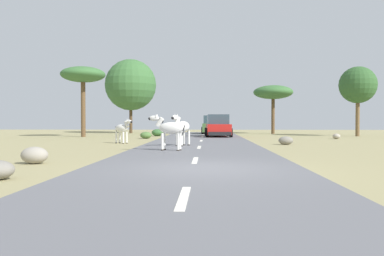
# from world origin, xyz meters

# --- Properties ---
(ground_plane) EXTENTS (90.00, 90.00, 0.00)m
(ground_plane) POSITION_xyz_m (0.00, 0.00, 0.00)
(ground_plane) COLOR #998E60
(road) EXTENTS (6.00, 64.00, 0.05)m
(road) POSITION_xyz_m (-0.37, 0.00, 0.03)
(road) COLOR slate
(road) RESTS_ON ground_plane
(lane_markings) EXTENTS (0.16, 56.00, 0.01)m
(lane_markings) POSITION_xyz_m (-0.37, -1.00, 0.05)
(lane_markings) COLOR silver
(lane_markings) RESTS_ON road
(zebra_0) EXTENTS (0.99, 1.58, 1.60)m
(zebra_0) POSITION_xyz_m (-1.25, 9.06, 1.00)
(zebra_0) COLOR silver
(zebra_0) RESTS_ON road
(zebra_1) EXTENTS (1.28, 1.10, 1.42)m
(zebra_1) POSITION_xyz_m (-4.86, 11.80, 0.84)
(zebra_1) COLOR silver
(zebra_1) RESTS_ON ground_plane
(zebra_2) EXTENTS (1.62, 0.66, 1.55)m
(zebra_2) POSITION_xyz_m (-1.60, 6.07, 0.97)
(zebra_2) COLOR silver
(zebra_2) RESTS_ON road
(car_0) EXTENTS (2.15, 4.40, 1.74)m
(car_0) POSITION_xyz_m (0.51, 27.48, 0.85)
(car_0) COLOR #476B38
(car_0) RESTS_ON road
(car_1) EXTENTS (2.13, 4.40, 1.74)m
(car_1) POSITION_xyz_m (0.85, 20.57, 0.85)
(car_1) COLOR red
(car_1) RESTS_ON road
(tree_0) EXTENTS (3.05, 3.05, 5.80)m
(tree_0) POSITION_xyz_m (12.49, 22.58, 4.24)
(tree_0) COLOR brown
(tree_0) RESTS_ON ground_plane
(tree_1) EXTENTS (3.52, 3.52, 5.60)m
(tree_1) POSITION_xyz_m (-9.92, 20.47, 4.89)
(tree_1) COLOR brown
(tree_1) RESTS_ON ground_plane
(tree_3) EXTENTS (3.87, 3.87, 4.78)m
(tree_3) POSITION_xyz_m (6.49, 28.44, 4.06)
(tree_3) COLOR brown
(tree_3) RESTS_ON ground_plane
(tree_4) EXTENTS (5.27, 5.27, 7.62)m
(tree_4) POSITION_xyz_m (-7.91, 29.69, 4.98)
(tree_4) COLOR #4C3823
(tree_4) RESTS_ON ground_plane
(bush_0) EXTENTS (0.83, 0.74, 0.50)m
(bush_0) POSITION_xyz_m (-4.44, 17.71, 0.25)
(bush_0) COLOR #4C7038
(bush_0) RESTS_ON ground_plane
(bush_3) EXTENTS (0.98, 0.89, 0.59)m
(bush_3) POSITION_xyz_m (-4.18, 22.26, 0.30)
(bush_3) COLOR #386633
(bush_3) RESTS_ON ground_plane
(rock_1) EXTENTS (0.81, 0.65, 0.52)m
(rock_1) POSITION_xyz_m (-5.24, 1.27, 0.26)
(rock_1) COLOR gray
(rock_1) RESTS_ON ground_plane
(rock_3) EXTENTS (0.79, 0.57, 0.45)m
(rock_3) POSITION_xyz_m (4.28, 10.99, 0.23)
(rock_3) COLOR gray
(rock_3) RESTS_ON ground_plane
(rock_4) EXTENTS (0.53, 0.58, 0.38)m
(rock_4) POSITION_xyz_m (9.21, 17.79, 0.19)
(rock_4) COLOR #A89E8C
(rock_4) RESTS_ON ground_plane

